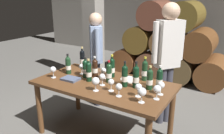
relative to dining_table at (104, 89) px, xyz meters
The scene contains 32 objects.
cellar_back_wall 4.26m from the dining_table, 90.00° to the left, with size 10.00×0.24×2.80m, color gray.
barrel_stack 2.60m from the dining_table, 90.00° to the left, with size 2.49×0.90×1.69m.
stone_pillar 2.16m from the dining_table, 129.09° to the left, with size 0.32×0.32×2.60m, color gray.
dining_table is the anchor object (origin of this frame).
wine_bottle_0 0.32m from the dining_table, 95.14° to the left, with size 0.07×0.07×0.30m.
wine_bottle_1 0.23m from the dining_table, 52.65° to the left, with size 0.07×0.07×0.28m.
wine_bottle_2 0.61m from the dining_table, 11.05° to the left, with size 0.07×0.07×0.28m.
wine_bottle_3 0.33m from the dining_table, 149.91° to the left, with size 0.07×0.07×0.28m.
wine_bottle_4 0.47m from the dining_table, 10.05° to the left, with size 0.07×0.07×0.32m.
wine_bottle_5 0.74m from the dining_table, 150.02° to the left, with size 0.07×0.07×0.32m.
wine_bottle_6 0.64m from the dining_table, behind, with size 0.07×0.07×0.28m.
wine_bottle_7 0.71m from the dining_table, 15.59° to the left, with size 0.07×0.07×0.28m.
wine_bottle_8 0.36m from the dining_table, ahead, with size 0.07×0.07×0.31m.
wine_bottle_9 0.57m from the dining_table, 40.90° to the left, with size 0.07×0.07×0.31m.
wine_bottle_10 0.29m from the dining_table, 166.80° to the right, with size 0.07×0.07×0.29m.
wine_bottle_11 0.38m from the dining_table, behind, with size 0.07×0.07×0.28m.
wine_glass_0 0.72m from the dining_table, 163.67° to the right, with size 0.08×0.08×0.15m.
wine_glass_1 0.47m from the dining_table, 34.34° to the right, with size 0.07×0.07×0.15m.
wine_glass_2 0.33m from the dining_table, 38.22° to the right, with size 0.07×0.07×0.14m.
wine_glass_3 0.33m from the dining_table, 76.60° to the right, with size 0.09×0.09×0.16m.
wine_glass_4 0.21m from the dining_table, 67.29° to the right, with size 0.07×0.07×0.15m.
wine_glass_5 0.70m from the dining_table, 21.87° to the right, with size 0.09×0.09×0.16m.
wine_glass_6 0.71m from the dining_table, behind, with size 0.07×0.07×0.15m.
wine_glass_7 0.25m from the dining_table, 123.69° to the left, with size 0.07×0.07×0.14m.
wine_glass_8 0.59m from the dining_table, 14.58° to the right, with size 0.07×0.07×0.15m.
wine_glass_9 0.75m from the dining_table, ahead, with size 0.08×0.08×0.15m.
wine_glass_10 0.48m from the dining_table, 166.01° to the left, with size 0.07×0.07×0.15m.
wine_glass_11 0.76m from the dining_table, ahead, with size 0.08×0.08×0.16m.
tasting_notebook 0.45m from the dining_table, 161.21° to the right, with size 0.22×0.16×0.03m, color #4C5670.
serving_plate 0.36m from the dining_table, 46.33° to the left, with size 0.24×0.24×0.01m, color white.
sommelier_presenting 1.00m from the dining_table, 53.78° to the left, with size 0.33×0.41×1.72m.
taster_seated_left 0.98m from the dining_table, 130.64° to the left, with size 0.35×0.39×1.54m.
Camera 1 is at (1.44, -2.16, 1.80)m, focal length 35.95 mm.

